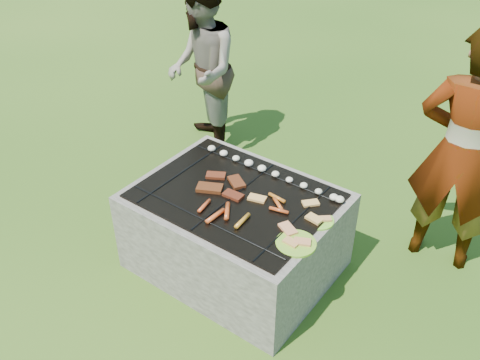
{
  "coord_description": "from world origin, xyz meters",
  "views": [
    {
      "loc": [
        1.67,
        -2.22,
        2.66
      ],
      "look_at": [
        0.0,
        0.05,
        0.7
      ],
      "focal_mm": 40.0,
      "sensor_mm": 36.0,
      "label": 1
    }
  ],
  "objects_px": {
    "plate_far": "(318,220)",
    "cook": "(463,154)",
    "plate_near": "(296,243)",
    "fire_pit": "(236,234)",
    "bystander": "(202,70)"
  },
  "relations": [
    {
      "from": "fire_pit",
      "to": "cook",
      "type": "relative_size",
      "value": 0.76
    },
    {
      "from": "cook",
      "to": "bystander",
      "type": "relative_size",
      "value": 1.1
    },
    {
      "from": "plate_near",
      "to": "bystander",
      "type": "xyz_separation_m",
      "value": [
        -1.76,
        1.28,
        0.17
      ]
    },
    {
      "from": "plate_far",
      "to": "bystander",
      "type": "relative_size",
      "value": 0.16
    },
    {
      "from": "plate_near",
      "to": "cook",
      "type": "height_order",
      "value": "cook"
    },
    {
      "from": "cook",
      "to": "bystander",
      "type": "distance_m",
      "value": 2.31
    },
    {
      "from": "fire_pit",
      "to": "bystander",
      "type": "bearing_deg",
      "value": 137.22
    },
    {
      "from": "fire_pit",
      "to": "bystander",
      "type": "distance_m",
      "value": 1.71
    },
    {
      "from": "cook",
      "to": "fire_pit",
      "type": "bearing_deg",
      "value": 31.7
    },
    {
      "from": "fire_pit",
      "to": "plate_near",
      "type": "bearing_deg",
      "value": -16.5
    },
    {
      "from": "plate_far",
      "to": "fire_pit",
      "type": "bearing_deg",
      "value": -170.36
    },
    {
      "from": "plate_far",
      "to": "cook",
      "type": "distance_m",
      "value": 1.04
    },
    {
      "from": "plate_far",
      "to": "bystander",
      "type": "height_order",
      "value": "bystander"
    },
    {
      "from": "fire_pit",
      "to": "plate_near",
      "type": "distance_m",
      "value": 0.67
    },
    {
      "from": "fire_pit",
      "to": "cook",
      "type": "bearing_deg",
      "value": 40.85
    }
  ]
}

